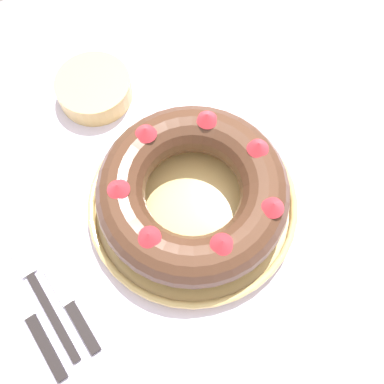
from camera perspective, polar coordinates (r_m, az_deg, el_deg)
The scene contains 8 objects.
ground_plane at distance 1.50m, azimuth 0.58°, elevation -13.16°, with size 8.00×8.00×0.00m, color #4C4742.
dining_table at distance 0.83m, azimuth 1.02°, elevation -5.08°, with size 1.43×1.26×0.77m.
serving_dish at distance 0.75m, azimuth 0.00°, elevation -1.54°, with size 0.35×0.35×0.03m.
bundt_cake at distance 0.70m, azimuth 0.01°, elevation 0.03°, with size 0.30×0.30×0.09m.
fork at distance 0.76m, azimuth -18.87°, elevation -11.76°, with size 0.02×0.22×0.01m.
serving_knife at distance 0.75m, azimuth -19.68°, elevation -15.00°, with size 0.02×0.24×0.01m.
cake_knife at distance 0.74m, azimuth -15.17°, elevation -13.76°, with size 0.02×0.19×0.01m.
side_bowl at distance 0.87m, azimuth -12.31°, elevation 12.71°, with size 0.14×0.14×0.04m, color tan.
Camera 1 is at (-0.16, -0.20, 1.48)m, focal length 42.00 mm.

